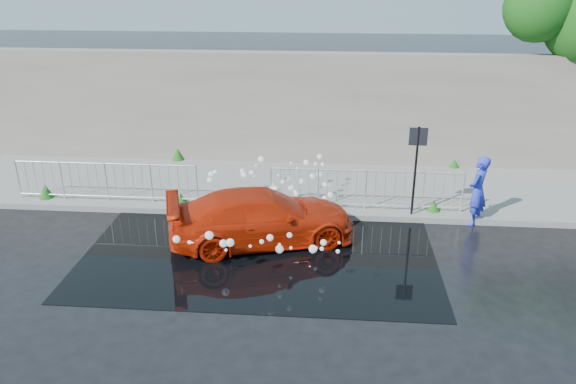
% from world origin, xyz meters
% --- Properties ---
extents(ground, '(90.00, 90.00, 0.00)m').
position_xyz_m(ground, '(0.00, 0.00, 0.00)').
color(ground, black).
rests_on(ground, ground).
extents(pavement, '(30.00, 4.00, 0.15)m').
position_xyz_m(pavement, '(0.00, 5.00, 0.07)').
color(pavement, gray).
rests_on(pavement, ground).
extents(curb, '(30.00, 0.25, 0.16)m').
position_xyz_m(curb, '(0.00, 3.00, 0.08)').
color(curb, gray).
rests_on(curb, ground).
extents(retaining_wall, '(30.00, 0.60, 3.50)m').
position_xyz_m(retaining_wall, '(0.00, 7.20, 1.90)').
color(retaining_wall, '#6A6359').
rests_on(retaining_wall, pavement).
extents(puddle, '(8.00, 5.00, 0.01)m').
position_xyz_m(puddle, '(0.50, 1.00, 0.01)').
color(puddle, black).
rests_on(puddle, ground).
extents(sign_post, '(0.45, 0.06, 2.50)m').
position_xyz_m(sign_post, '(4.20, 3.10, 1.72)').
color(sign_post, black).
rests_on(sign_post, ground).
extents(railing_left, '(5.05, 0.05, 1.10)m').
position_xyz_m(railing_left, '(-4.00, 3.35, 0.74)').
color(railing_left, silver).
rests_on(railing_left, pavement).
extents(railing_right, '(5.05, 0.05, 1.10)m').
position_xyz_m(railing_right, '(3.00, 3.35, 0.74)').
color(railing_right, silver).
rests_on(railing_right, pavement).
extents(weeds, '(12.17, 3.93, 0.40)m').
position_xyz_m(weeds, '(-0.59, 4.51, 0.32)').
color(weeds, '#1A4B14').
rests_on(weeds, pavement).
extents(water_spray, '(3.62, 5.62, 1.09)m').
position_xyz_m(water_spray, '(0.58, 2.32, 0.69)').
color(water_spray, white).
rests_on(water_spray, ground).
extents(red_car, '(4.73, 2.99, 1.28)m').
position_xyz_m(red_car, '(0.49, 1.56, 0.64)').
color(red_car, '#BB2007').
rests_on(red_car, ground).
extents(person, '(0.73, 0.79, 1.81)m').
position_xyz_m(person, '(5.78, 3.00, 0.90)').
color(person, '#2937D0').
rests_on(person, ground).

